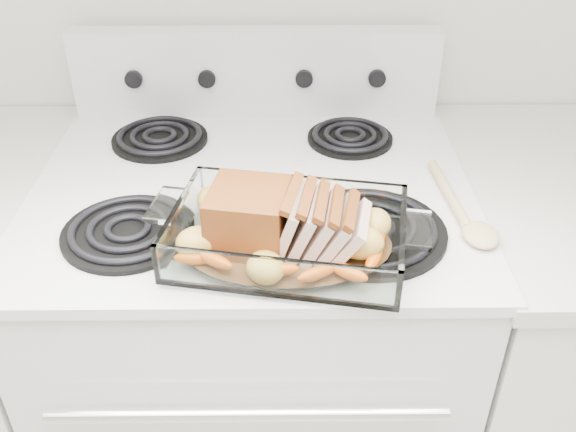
{
  "coord_description": "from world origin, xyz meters",
  "views": [
    {
      "loc": [
        0.06,
        0.67,
        1.53
      ],
      "look_at": [
        0.06,
        1.46,
        0.99
      ],
      "focal_mm": 40.0,
      "sensor_mm": 36.0,
      "label": 1
    }
  ],
  "objects_px": {
    "counter_right": "(559,362)",
    "pork_roast": "(273,222)",
    "baking_dish": "(288,240)",
    "electric_range": "(259,359)"
  },
  "relations": [
    {
      "from": "electric_range",
      "to": "counter_right",
      "type": "relative_size",
      "value": 1.2
    },
    {
      "from": "pork_roast",
      "to": "counter_right",
      "type": "bearing_deg",
      "value": 22.27
    },
    {
      "from": "baking_dish",
      "to": "pork_roast",
      "type": "bearing_deg",
      "value": -169.61
    },
    {
      "from": "counter_right",
      "to": "baking_dish",
      "type": "relative_size",
      "value": 2.74
    },
    {
      "from": "pork_roast",
      "to": "baking_dish",
      "type": "bearing_deg",
      "value": 3.38
    },
    {
      "from": "electric_range",
      "to": "counter_right",
      "type": "xyz_separation_m",
      "value": [
        0.66,
        -0.0,
        -0.02
      ]
    },
    {
      "from": "electric_range",
      "to": "baking_dish",
      "type": "xyz_separation_m",
      "value": [
        0.06,
        -0.21,
        0.48
      ]
    },
    {
      "from": "counter_right",
      "to": "pork_roast",
      "type": "bearing_deg",
      "value": -161.12
    },
    {
      "from": "counter_right",
      "to": "pork_roast",
      "type": "height_order",
      "value": "pork_roast"
    },
    {
      "from": "baking_dish",
      "to": "pork_roast",
      "type": "relative_size",
      "value": 1.45
    }
  ]
}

